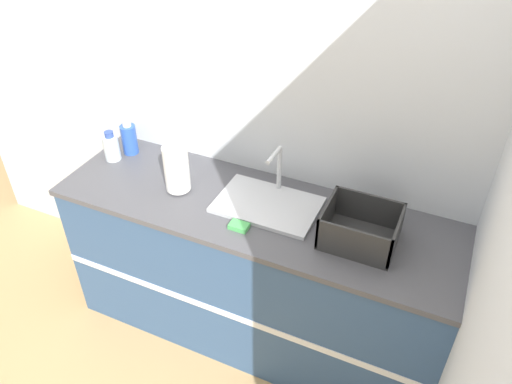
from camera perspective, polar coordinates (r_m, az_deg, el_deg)
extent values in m
plane|color=tan|center=(2.94, -2.76, -19.35)|extent=(12.00, 12.00, 0.00)
cube|color=silver|center=(2.50, 3.06, 9.58)|extent=(4.41, 0.06, 2.60)
cube|color=silver|center=(2.09, 26.58, -0.65)|extent=(0.06, 2.61, 2.60)
cube|color=#33517A|center=(2.76, -0.16, -9.44)|extent=(2.01, 0.61, 0.89)
cube|color=white|center=(2.59, -3.02, -13.79)|extent=(2.01, 0.01, 0.04)
cube|color=#4C4C51|center=(2.45, -0.17, -2.01)|extent=(2.04, 0.63, 0.03)
cube|color=silver|center=(2.44, 1.31, -1.47)|extent=(0.50, 0.33, 0.02)
cylinder|color=silver|center=(2.48, 2.68, 2.76)|extent=(0.02, 0.02, 0.24)
cylinder|color=silver|center=(2.35, 2.07, 4.23)|extent=(0.02, 0.15, 0.02)
cylinder|color=#4C4C51|center=(2.59, -8.81, 0.36)|extent=(0.09, 0.09, 0.01)
cylinder|color=white|center=(2.52, -9.07, 2.69)|extent=(0.13, 0.13, 0.24)
cube|color=#2D2D2D|center=(2.30, 11.64, -5.32)|extent=(0.33, 0.28, 0.01)
cube|color=#2D2D2D|center=(2.15, 10.99, -5.85)|extent=(0.33, 0.01, 0.15)
cube|color=#2D2D2D|center=(2.35, 12.73, -1.81)|extent=(0.33, 0.01, 0.15)
cube|color=#2D2D2D|center=(2.28, 8.09, -2.72)|extent=(0.01, 0.28, 0.15)
cube|color=#2D2D2D|center=(2.24, 15.78, -4.77)|extent=(0.01, 0.28, 0.15)
cylinder|color=#2D56B7|center=(2.90, -14.27, 5.85)|extent=(0.09, 0.09, 0.17)
cylinder|color=silver|center=(2.85, -14.58, 7.63)|extent=(0.05, 0.05, 0.04)
cylinder|color=silver|center=(2.88, -16.17, 4.86)|extent=(0.09, 0.09, 0.14)
cylinder|color=#334C9E|center=(2.83, -16.47, 6.34)|extent=(0.05, 0.05, 0.03)
cube|color=#4CB259|center=(2.32, -1.90, -3.93)|extent=(0.09, 0.06, 0.02)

